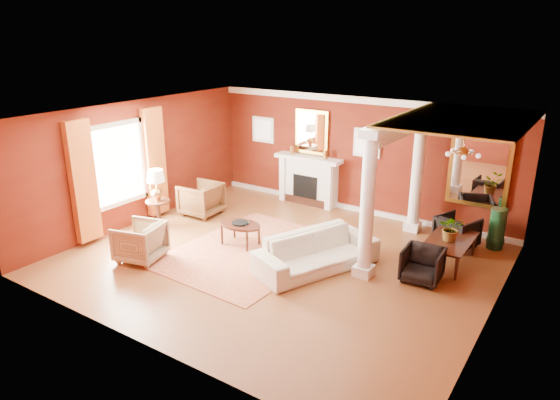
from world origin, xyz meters
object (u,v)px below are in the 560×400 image
Objects in this scene: armchair_stripe at (140,240)px; dining_table at (451,245)px; sofa at (317,246)px; coffee_table at (240,226)px; side_table at (157,189)px; armchair_leopard at (201,197)px.

armchair_stripe is 0.60× the size of dining_table.
dining_table is at bearing -28.07° from sofa.
side_table is at bearing -174.05° from coffee_table.
side_table is at bearing -159.65° from armchair_stripe.
armchair_stripe is at bearing -125.77° from coffee_table.
sofa is at bearing -2.62° from coffee_table.
armchair_leopard is at bearing 96.27° from dining_table.
coffee_table is at bearing 111.54° from dining_table.
armchair_stripe is 6.17m from dining_table.
coffee_table is 0.67× the size of dining_table.
dining_table is (5.24, 3.26, -0.03)m from armchair_stripe.
side_table is 6.53m from dining_table.
sofa reaches higher than armchair_leopard.
sofa is at bearing 1.99° from side_table.
armchair_leopard is at bearing 76.91° from side_table.
sofa is 2.82× the size of armchair_stripe.
side_table is (-1.02, 1.46, 0.49)m from armchair_stripe.
sofa is 1.69× the size of dining_table.
sofa is 2.68× the size of armchair_leopard.
side_table is at bearing 115.50° from sofa.
coffee_table is at bearing 61.63° from armchair_leopard.
sofa is at bearing 102.58° from armchair_stripe.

